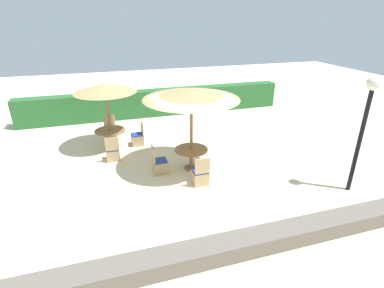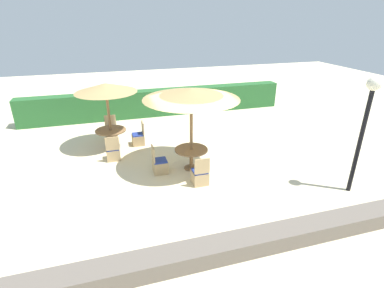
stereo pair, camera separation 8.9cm
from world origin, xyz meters
name	(u,v)px [view 2 (the right image)]	position (x,y,z in m)	size (l,w,h in m)	color
ground_plane	(197,177)	(0.00, 0.00, 0.00)	(40.00, 40.00, 0.00)	beige
hedge_row	(158,102)	(0.00, 6.66, 0.65)	(13.00, 0.70, 1.30)	#28602D
stone_border	(244,244)	(0.00, -3.37, 0.20)	(10.00, 0.56, 0.40)	#6B6056
lamp_post	(367,114)	(4.04, -1.98, 2.35)	(0.36, 0.36, 3.32)	black
parasol_center	(191,94)	(-0.01, 0.64, 2.54)	(2.98, 2.98, 2.71)	olive
round_table_center	(191,153)	(-0.01, 0.64, 0.56)	(1.09, 1.09, 0.71)	olive
patio_chair_center_south	(200,176)	(-0.04, -0.38, 0.26)	(0.46, 0.46, 0.93)	tan
patio_chair_center_west	(160,165)	(-1.08, 0.67, 0.26)	(0.46, 0.46, 0.93)	tan
parasol_back_left	(106,88)	(-2.47, 3.14, 2.32)	(2.22, 2.22, 2.50)	olive
round_table_back_left	(111,133)	(-2.47, 3.14, 0.59)	(1.14, 1.14, 0.73)	olive
patio_chair_back_left_south	(113,153)	(-2.47, 2.05, 0.26)	(0.46, 0.46, 0.93)	tan
patio_chair_back_left_east	(139,138)	(-1.44, 3.14, 0.26)	(0.46, 0.46, 0.93)	tan
patio_chair_back_left_north	(111,132)	(-2.43, 4.14, 0.26)	(0.46, 0.46, 0.93)	tan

